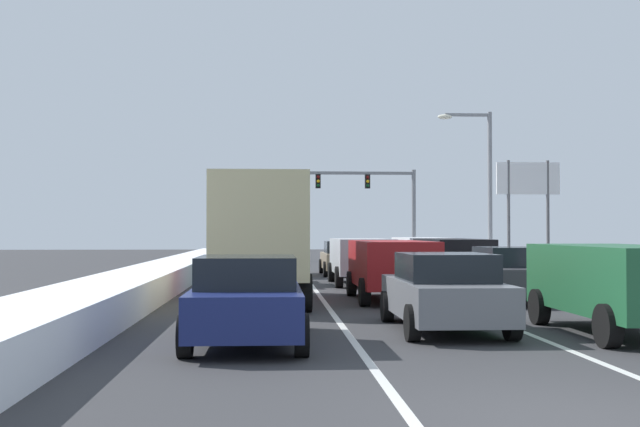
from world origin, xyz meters
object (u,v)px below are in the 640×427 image
object	(u,v)px
traffic_light_gantry	(337,189)
street_lamp_right_mid	(482,175)
box_truck_left_lane_second	(261,233)
roadside_sign_right	(528,190)
sedan_green_left_lane_third	(268,264)
suv_white_right_lane_fourth	(422,253)
suv_charcoal_left_lane_fourth	(263,252)
sedan_tan_center_lane_fourth	(344,258)
suv_black_right_lane_third	(452,257)
sedan_gray_center_lane_nearest	(444,291)
suv_red_center_lane_second	(391,264)
sedan_charcoal_right_lane_second	(510,274)
suv_silver_center_lane_third	(361,257)
sedan_navy_left_lane_nearest	(247,299)
suv_green_right_lane_nearest	(619,280)

from	to	relation	value
traffic_light_gantry	street_lamp_right_mid	bearing A→B (deg)	-70.53
box_truck_left_lane_second	roadside_sign_right	world-z (taller)	roadside_sign_right
sedan_green_left_lane_third	traffic_light_gantry	distance (m)	25.83
suv_white_right_lane_fourth	suv_charcoal_left_lane_fourth	size ratio (longest dim) A/B	1.00
box_truck_left_lane_second	sedan_tan_center_lane_fourth	bearing A→B (deg)	75.85
suv_black_right_lane_third	sedan_gray_center_lane_nearest	distance (m)	13.13
suv_red_center_lane_second	box_truck_left_lane_second	xyz separation A→B (m)	(-3.65, -0.62, 0.88)
sedan_charcoal_right_lane_second	suv_black_right_lane_third	xyz separation A→B (m)	(-0.14, 6.47, 0.25)
suv_black_right_lane_third	box_truck_left_lane_second	distance (m)	9.47
roadside_sign_right	suv_silver_center_lane_third	bearing A→B (deg)	-133.26
sedan_navy_left_lane_nearest	suv_charcoal_left_lane_fourth	world-z (taller)	suv_charcoal_left_lane_fourth
suv_white_right_lane_fourth	street_lamp_right_mid	size ratio (longest dim) A/B	0.63
sedan_charcoal_right_lane_second	suv_black_right_lane_third	world-z (taller)	suv_black_right_lane_third
street_lamp_right_mid	sedan_charcoal_right_lane_second	bearing A→B (deg)	-102.43
suv_black_right_lane_third	suv_silver_center_lane_third	size ratio (longest dim) A/B	1.00
suv_silver_center_lane_third	sedan_tan_center_lane_fourth	xyz separation A→B (m)	(-0.06, 6.46, -0.25)
suv_white_right_lane_fourth	roadside_sign_right	bearing A→B (deg)	36.80
sedan_green_left_lane_third	sedan_navy_left_lane_nearest	bearing A→B (deg)	-91.08
sedan_gray_center_lane_nearest	sedan_green_left_lane_third	xyz separation A→B (m)	(-3.49, 13.80, 0.00)
sedan_charcoal_right_lane_second	sedan_green_left_lane_third	xyz separation A→B (m)	(-6.71, 7.52, 0.00)
sedan_gray_center_lane_nearest	street_lamp_right_mid	xyz separation A→B (m)	(6.83, 22.66, 3.91)
sedan_charcoal_right_lane_second	suv_charcoal_left_lane_fourth	size ratio (longest dim) A/B	0.92
suv_black_right_lane_third	suv_charcoal_left_lane_fourth	distance (m)	9.79
sedan_charcoal_right_lane_second	roadside_sign_right	bearing A→B (deg)	70.37
suv_green_right_lane_nearest	roadside_sign_right	world-z (taller)	roadside_sign_right
suv_red_center_lane_second	box_truck_left_lane_second	distance (m)	3.81
suv_black_right_lane_third	street_lamp_right_mid	world-z (taller)	street_lamp_right_mid
suv_black_right_lane_third	suv_red_center_lane_second	xyz separation A→B (m)	(-3.09, -5.98, 0.00)
suv_green_right_lane_nearest	sedan_gray_center_lane_nearest	distance (m)	3.27
suv_black_right_lane_third	suv_silver_center_lane_third	xyz separation A→B (m)	(-3.19, 0.81, 0.00)
suv_white_right_lane_fourth	suv_silver_center_lane_third	xyz separation A→B (m)	(-3.29, -5.46, 0.00)
suv_silver_center_lane_third	sedan_green_left_lane_third	xyz separation A→B (m)	(-3.39, 0.23, -0.25)
sedan_tan_center_lane_fourth	roadside_sign_right	bearing A→B (deg)	20.93
roadside_sign_right	suv_green_right_lane_nearest	bearing A→B (deg)	-104.36
sedan_tan_center_lane_fourth	suv_charcoal_left_lane_fourth	xyz separation A→B (m)	(-3.61, -0.29, 0.25)
sedan_charcoal_right_lane_second	suv_white_right_lane_fourth	size ratio (longest dim) A/B	0.92
suv_white_right_lane_fourth	box_truck_left_lane_second	world-z (taller)	box_truck_left_lane_second
sedan_navy_left_lane_nearest	traffic_light_gantry	bearing A→B (deg)	83.14
sedan_navy_left_lane_nearest	box_truck_left_lane_second	distance (m)	7.85
sedan_tan_center_lane_fourth	box_truck_left_lane_second	xyz separation A→B (m)	(-3.50, -13.87, 1.14)
sedan_charcoal_right_lane_second	suv_silver_center_lane_third	size ratio (longest dim) A/B	0.92
sedan_green_left_lane_third	roadside_sign_right	xyz separation A→B (m)	(12.92, 9.90, 3.25)
traffic_light_gantry	sedan_green_left_lane_third	bearing A→B (deg)	-100.35
suv_white_right_lane_fourth	suv_silver_center_lane_third	world-z (taller)	same
suv_green_right_lane_nearest	roadside_sign_right	bearing A→B (deg)	75.64
sedan_gray_center_lane_nearest	suv_silver_center_lane_third	world-z (taller)	suv_silver_center_lane_third
box_truck_left_lane_second	traffic_light_gantry	distance (m)	33.21
sedan_gray_center_lane_nearest	roadside_sign_right	xyz separation A→B (m)	(9.43, 23.70, 3.25)
suv_green_right_lane_nearest	suv_red_center_lane_second	bearing A→B (deg)	112.68
suv_white_right_lane_fourth	sedan_green_left_lane_third	distance (m)	8.49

